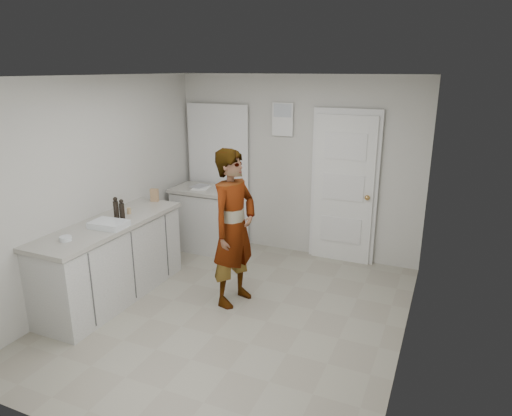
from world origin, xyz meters
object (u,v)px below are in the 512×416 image
at_px(egg_bowl, 66,239).
at_px(spice_jar, 129,211).
at_px(oil_cruet_a, 122,209).
at_px(oil_cruet_b, 116,209).
at_px(baking_dish, 109,224).
at_px(cake_mix_box, 154,195).
at_px(person, 234,228).

bearing_deg(egg_bowl, spice_jar, 89.05).
height_order(oil_cruet_a, oil_cruet_b, oil_cruet_b).
relative_size(oil_cruet_a, baking_dish, 0.59).
bearing_deg(egg_bowl, cake_mix_box, 90.79).
bearing_deg(cake_mix_box, egg_bowl, -104.91).
height_order(person, oil_cruet_a, person).
height_order(spice_jar, oil_cruet_b, oil_cruet_b).
bearing_deg(baking_dish, egg_bowl, -103.56).
bearing_deg(oil_cruet_b, egg_bowl, -90.97).
bearing_deg(spice_jar, oil_cruet_a, -74.54).
relative_size(spice_jar, oil_cruet_a, 0.32).
bearing_deg(person, egg_bowl, 142.27).
bearing_deg(oil_cruet_a, cake_mix_box, 96.60).
distance_m(cake_mix_box, egg_bowl, 1.52).
relative_size(person, oil_cruet_a, 7.61).
height_order(cake_mix_box, egg_bowl, cake_mix_box).
distance_m(spice_jar, egg_bowl, 0.96).
distance_m(oil_cruet_a, egg_bowl, 0.79).
xyz_separation_m(cake_mix_box, spice_jar, (0.04, -0.56, -0.05)).
xyz_separation_m(oil_cruet_b, baking_dish, (0.11, -0.25, -0.09)).
bearing_deg(oil_cruet_b, spice_jar, 89.14).
distance_m(person, egg_bowl, 1.72).
bearing_deg(cake_mix_box, spice_jar, -101.95).
distance_m(person, cake_mix_box, 1.41).
bearing_deg(baking_dish, oil_cruet_a, 100.64).
xyz_separation_m(cake_mix_box, egg_bowl, (0.02, -1.52, -0.06)).
relative_size(person, cake_mix_box, 10.65).
height_order(spice_jar, egg_bowl, spice_jar).
distance_m(oil_cruet_a, baking_dish, 0.31).
distance_m(baking_dish, egg_bowl, 0.51).
xyz_separation_m(cake_mix_box, oil_cruet_b, (0.03, -0.77, 0.04)).
height_order(person, cake_mix_box, person).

